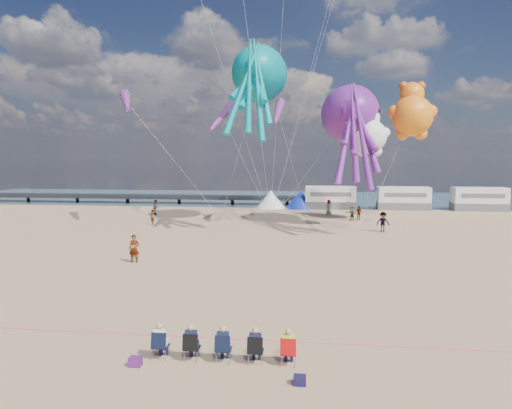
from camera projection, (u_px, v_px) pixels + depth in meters
name	position (u px, v px, depth m)	size (l,w,h in m)	color
ground	(241.00, 299.00, 22.38)	(120.00, 120.00, 0.00)	tan
water	(290.00, 198.00, 76.69)	(120.00, 120.00, 0.00)	#395F6E
pier	(102.00, 196.00, 69.01)	(60.00, 3.00, 0.50)	black
motorhome_0	(330.00, 197.00, 61.02)	(6.60, 2.50, 3.00)	silver
motorhome_1	(403.00, 198.00, 59.91)	(6.60, 2.50, 3.00)	silver
motorhome_2	(479.00, 199.00, 58.80)	(6.60, 2.50, 3.00)	silver
tent_white	(271.00, 199.00, 61.99)	(4.00, 4.00, 2.40)	white
tent_blue	(300.00, 199.00, 61.52)	(4.00, 4.00, 2.40)	#1933CC
spectator_row	(224.00, 343.00, 15.46)	(6.10, 0.90, 1.30)	black
cooler_purple	(135.00, 362.00, 15.15)	(0.40, 0.30, 0.32)	#521C69
cooler_navy	(300.00, 380.00, 13.91)	(0.38, 0.28, 0.30)	#16123A
rope_line	(222.00, 338.00, 17.44)	(0.03, 0.03, 34.00)	#F2338C
standing_person	(134.00, 249.00, 29.94)	(0.67, 0.44, 1.85)	tan
beachgoer_0	(329.00, 207.00, 54.97)	(0.66, 0.43, 1.80)	#7F6659
beachgoer_1	(156.00, 207.00, 54.39)	(0.90, 0.58, 1.84)	#7F6659
beachgoer_2	(383.00, 222.00, 42.01)	(0.91, 0.71, 1.88)	#7F6659
beachgoer_3	(359.00, 213.00, 50.20)	(0.99, 0.57, 1.53)	#7F6659
beachgoer_4	(352.00, 214.00, 49.62)	(0.88, 0.37, 1.50)	#7F6659
beachgoer_5	(152.00, 217.00, 46.74)	(1.44, 0.46, 1.55)	#7F6659
sandbag_a	(221.00, 219.00, 49.79)	(0.50, 0.35, 0.22)	gray
sandbag_b	(272.00, 221.00, 48.41)	(0.50, 0.35, 0.22)	gray
sandbag_c	(367.00, 220.00, 49.07)	(0.50, 0.35, 0.22)	gray
sandbag_d	(306.00, 216.00, 52.66)	(0.50, 0.35, 0.22)	gray
sandbag_e	(271.00, 219.00, 50.50)	(0.50, 0.35, 0.22)	gray
kite_octopus_teal	(260.00, 74.00, 45.52)	(4.54, 10.60, 12.12)	#028489
kite_octopus_purple	(350.00, 114.00, 44.79)	(4.61, 10.75, 12.29)	#6D218A
kite_panda	(370.00, 137.00, 42.57)	(3.83, 3.60, 5.40)	white
kite_teddy_orange	(412.00, 116.00, 46.03)	(4.99, 4.69, 7.04)	orange
windsock_left	(126.00, 101.00, 45.07)	(1.10, 6.25, 6.25)	red
windsock_mid	(278.00, 112.00, 44.03)	(1.00, 5.75, 5.75)	red
windsock_right	(222.00, 117.00, 40.94)	(0.90, 5.72, 5.72)	red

